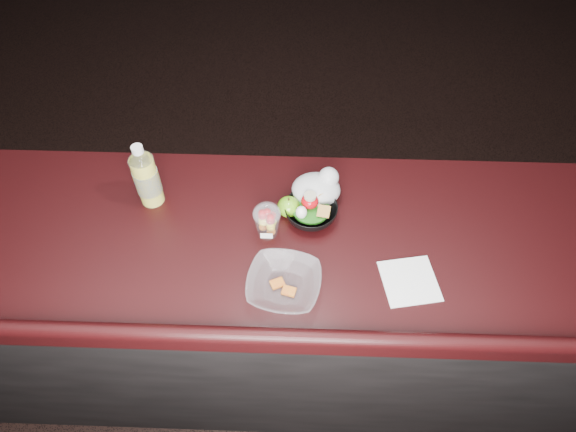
{
  "coord_description": "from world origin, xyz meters",
  "views": [
    {
      "loc": [
        0.16,
        -0.66,
        2.35
      ],
      "look_at": [
        0.12,
        0.32,
        1.1
      ],
      "focal_mm": 32.0,
      "sensor_mm": 36.0,
      "label": 1
    }
  ],
  "objects_px": {
    "snack_bowl": "(310,211)",
    "takeout_bowl": "(284,284)",
    "lemonade_bottle": "(147,179)",
    "green_apple": "(289,207)",
    "fruit_cup": "(267,221)"
  },
  "relations": [
    {
      "from": "snack_bowl",
      "to": "lemonade_bottle",
      "type": "bearing_deg",
      "value": 173.95
    },
    {
      "from": "lemonade_bottle",
      "to": "takeout_bowl",
      "type": "relative_size",
      "value": 1.0
    },
    {
      "from": "green_apple",
      "to": "takeout_bowl",
      "type": "xyz_separation_m",
      "value": [
        -0.0,
        -0.28,
        -0.01
      ]
    },
    {
      "from": "fruit_cup",
      "to": "green_apple",
      "type": "bearing_deg",
      "value": 52.12
    },
    {
      "from": "snack_bowl",
      "to": "takeout_bowl",
      "type": "xyz_separation_m",
      "value": [
        -0.08,
        -0.27,
        -0.01
      ]
    },
    {
      "from": "lemonade_bottle",
      "to": "green_apple",
      "type": "distance_m",
      "value": 0.47
    },
    {
      "from": "lemonade_bottle",
      "to": "snack_bowl",
      "type": "xyz_separation_m",
      "value": [
        0.53,
        -0.06,
        -0.07
      ]
    },
    {
      "from": "snack_bowl",
      "to": "takeout_bowl",
      "type": "relative_size",
      "value": 0.79
    },
    {
      "from": "lemonade_bottle",
      "to": "snack_bowl",
      "type": "distance_m",
      "value": 0.54
    },
    {
      "from": "lemonade_bottle",
      "to": "snack_bowl",
      "type": "height_order",
      "value": "lemonade_bottle"
    },
    {
      "from": "green_apple",
      "to": "fruit_cup",
      "type": "bearing_deg",
      "value": -127.88
    },
    {
      "from": "fruit_cup",
      "to": "snack_bowl",
      "type": "distance_m",
      "value": 0.16
    },
    {
      "from": "green_apple",
      "to": "takeout_bowl",
      "type": "distance_m",
      "value": 0.29
    },
    {
      "from": "fruit_cup",
      "to": "green_apple",
      "type": "height_order",
      "value": "fruit_cup"
    },
    {
      "from": "lemonade_bottle",
      "to": "snack_bowl",
      "type": "relative_size",
      "value": 1.26
    }
  ]
}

